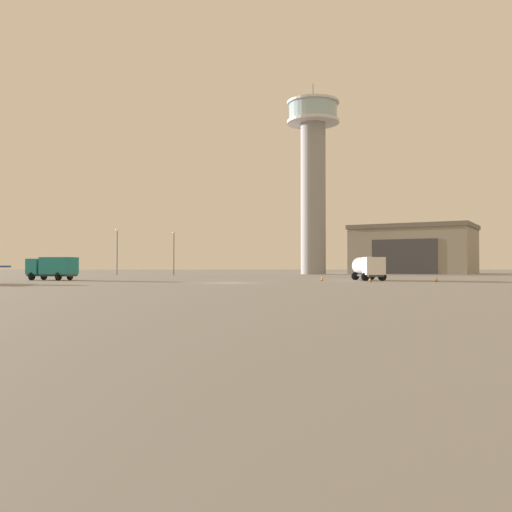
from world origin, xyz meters
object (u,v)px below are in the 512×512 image
traffic_cone_near_left (437,279)px  traffic_cone_near_right (370,280)px  truck_fuel_tanker_white (368,267)px  light_post_east (174,249)px  truck_box_teal (53,267)px  control_tower (313,168)px  light_post_west (117,248)px  traffic_cone_mid_apron (322,278)px

traffic_cone_near_left → traffic_cone_near_right: 7.78m
truck_fuel_tanker_white → light_post_east: bearing=-146.1°
truck_fuel_tanker_white → traffic_cone_near_right: (-1.28, -6.86, -1.40)m
truck_fuel_tanker_white → traffic_cone_near_right: size_ratio=12.93×
truck_box_teal → light_post_east: (10.05, 36.42, 3.40)m
control_tower → light_post_east: bearing=-157.6°
light_post_west → light_post_east: (10.93, -0.05, -0.20)m
truck_fuel_tanker_white → traffic_cone_mid_apron: bearing=-80.3°
truck_fuel_tanker_white → light_post_west: size_ratio=0.81×
control_tower → traffic_cone_mid_apron: size_ratio=63.59×
light_post_west → light_post_east: 10.93m
truck_box_teal → traffic_cone_near_left: size_ratio=11.14×
light_post_east → traffic_cone_mid_apron: (23.33, -39.12, -4.72)m
truck_fuel_tanker_white → light_post_east: (-29.19, 37.71, 3.37)m
light_post_east → traffic_cone_near_left: 56.58m
control_tower → traffic_cone_near_right: size_ratio=74.76×
truck_box_teal → light_post_west: size_ratio=0.74×
light_post_east → traffic_cone_near_left: bearing=-50.8°
truck_fuel_tanker_white → truck_box_teal: bearing=-95.7°
traffic_cone_near_left → traffic_cone_mid_apron: (-12.32, 4.56, 0.03)m
truck_fuel_tanker_white → traffic_cone_mid_apron: size_ratio=11.00×
light_post_west → traffic_cone_mid_apron: bearing=-48.8°
light_post_east → traffic_cone_mid_apron: light_post_east is taller
control_tower → light_post_east: 35.51m
control_tower → truck_box_teal: bearing=-128.6°
truck_fuel_tanker_white → traffic_cone_near_left: (6.45, -5.97, -1.38)m
truck_fuel_tanker_white → traffic_cone_near_left: truck_fuel_tanker_white is taller
truck_box_teal → traffic_cone_mid_apron: size_ratio=10.08×
truck_box_teal → light_post_east: bearing=-87.1°
control_tower → traffic_cone_near_right: bearing=-90.4°
light_post_west → traffic_cone_near_right: bearing=-49.0°
truck_box_teal → traffic_cone_near_right: 38.85m
control_tower → truck_fuel_tanker_white: (0.86, -49.41, -21.29)m
control_tower → light_post_west: size_ratio=4.68×
truck_fuel_tanker_white → traffic_cone_near_right: bearing=-14.4°
control_tower → traffic_cone_mid_apron: 55.87m
traffic_cone_mid_apron → traffic_cone_near_left: bearing=-20.3°
traffic_cone_mid_apron → control_tower: bearing=84.4°
truck_box_teal → traffic_cone_near_left: truck_box_teal is taller
truck_fuel_tanker_white → traffic_cone_near_left: bearing=43.4°
control_tower → light_post_east: control_tower is taller
truck_fuel_tanker_white → traffic_cone_near_right: 7.11m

